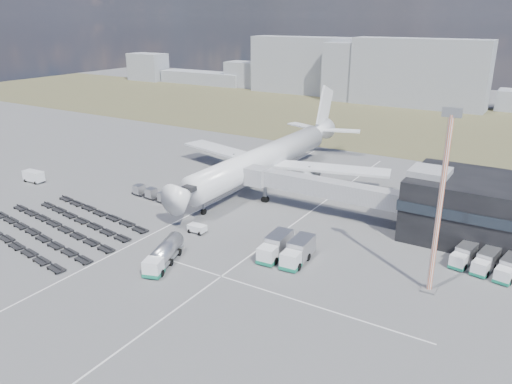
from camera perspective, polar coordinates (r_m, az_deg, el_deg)
The scene contains 16 objects.
ground at distance 84.93m, azimuth -9.69°, elevation -4.48°, with size 420.00×420.00×0.00m, color #565659.
grass_strip at distance 178.85m, azimuth 14.19°, elevation 7.95°, with size 420.00×90.00×0.01m, color #4E462E.
lane_markings at distance 81.51m, azimuth -3.08°, elevation -5.27°, with size 47.12×110.00×0.01m.
terminal at distance 86.67m, azimuth 26.76°, elevation -2.14°, with size 30.40×16.40×11.00m.
jet_bridge at distance 90.86m, azimuth 6.32°, elevation 0.74°, with size 30.30×3.80×7.05m.
airliner at distance 107.97m, azimuth 1.45°, elevation 4.03°, with size 51.59×64.53×17.62m.
skyline at distance 217.03m, azimuth 15.93°, elevation 12.39°, with size 310.47×25.21×25.90m.
fuel_tanker at distance 73.80m, azimuth -10.50°, elevation -7.02°, with size 5.46×10.06×3.16m.
pushback_tug at distance 83.64m, azimuth -6.75°, elevation -4.19°, with size 3.02×1.70×1.39m, color white.
utility_van at distance 118.13m, azimuth -24.07°, elevation 1.62°, with size 4.71×2.13×2.48m, color white.
catering_truck at distance 108.34m, azimuth 2.95°, elevation 2.05°, with size 4.54×7.48×3.21m.
service_trucks_near at distance 74.12m, azimuth 3.51°, elevation -6.52°, with size 6.74×7.91×3.04m.
service_trucks_far at distance 78.17m, azimuth 24.77°, elevation -7.22°, with size 9.19×7.57×2.50m.
uld_row at distance 98.86m, azimuth -11.20°, elevation -0.36°, with size 13.83×3.10×1.90m.
baggage_dollies at distance 91.18m, azimuth -21.75°, elevation -3.70°, with size 32.04×21.79×0.70m.
floodlight_mast at distance 65.62m, azimuth 20.28°, elevation -1.38°, with size 2.26×1.86×24.14m.
Camera 1 is at (52.20, -57.61, 34.20)m, focal length 35.00 mm.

